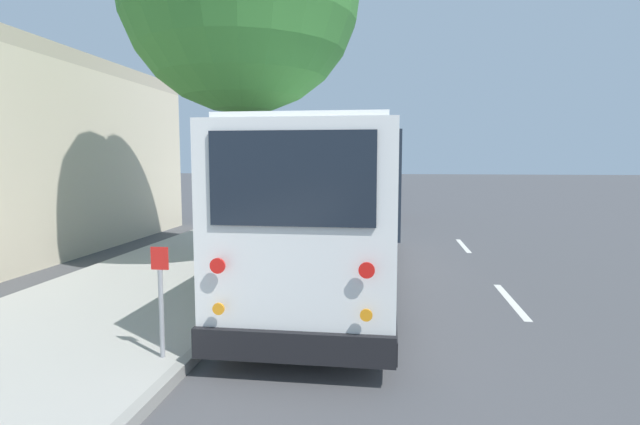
{
  "coord_description": "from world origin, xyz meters",
  "views": [
    {
      "loc": [
        -11.97,
        -0.71,
        2.59
      ],
      "look_at": [
        0.12,
        0.96,
        1.3
      ],
      "focal_mm": 28.0,
      "sensor_mm": 36.0,
      "label": 1
    }
  ],
  "objects_px": {
    "sign_post_near": "(161,301)",
    "sign_post_far": "(202,269)",
    "parked_sedan_blue": "(364,193)",
    "parked_sedan_gray": "(372,187)",
    "parked_sedan_silver": "(375,182)",
    "parked_sedan_maroon": "(358,204)",
    "parked_sedan_navy": "(377,179)",
    "shuttle_bus": "(338,198)"
  },
  "relations": [
    {
      "from": "parked_sedan_silver",
      "to": "shuttle_bus",
      "type": "bearing_deg",
      "value": 179.18
    },
    {
      "from": "parked_sedan_blue",
      "to": "parked_sedan_gray",
      "type": "xyz_separation_m",
      "value": [
        7.41,
        -0.26,
        -0.02
      ]
    },
    {
      "from": "parked_sedan_gray",
      "to": "parked_sedan_navy",
      "type": "height_order",
      "value": "parked_sedan_navy"
    },
    {
      "from": "parked_sedan_navy",
      "to": "sign_post_near",
      "type": "height_order",
      "value": "sign_post_near"
    },
    {
      "from": "parked_sedan_blue",
      "to": "parked_sedan_gray",
      "type": "relative_size",
      "value": 0.91
    },
    {
      "from": "parked_sedan_navy",
      "to": "parked_sedan_maroon",
      "type": "bearing_deg",
      "value": -177.84
    },
    {
      "from": "parked_sedan_navy",
      "to": "sign_post_far",
      "type": "height_order",
      "value": "sign_post_far"
    },
    {
      "from": "parked_sedan_silver",
      "to": "sign_post_far",
      "type": "bearing_deg",
      "value": 176.55
    },
    {
      "from": "parked_sedan_blue",
      "to": "sign_post_near",
      "type": "bearing_deg",
      "value": 175.52
    },
    {
      "from": "parked_sedan_gray",
      "to": "sign_post_near",
      "type": "distance_m",
      "value": 31.52
    },
    {
      "from": "parked_sedan_silver",
      "to": "sign_post_far",
      "type": "distance_m",
      "value": 37.06
    },
    {
      "from": "sign_post_near",
      "to": "parked_sedan_blue",
      "type": "bearing_deg",
      "value": -3.08
    },
    {
      "from": "parked_sedan_maroon",
      "to": "sign_post_near",
      "type": "distance_m",
      "value": 16.67
    },
    {
      "from": "parked_sedan_navy",
      "to": "sign_post_far",
      "type": "bearing_deg",
      "value": -179.53
    },
    {
      "from": "parked_sedan_blue",
      "to": "sign_post_near",
      "type": "height_order",
      "value": "sign_post_near"
    },
    {
      "from": "parked_sedan_blue",
      "to": "parked_sedan_silver",
      "type": "height_order",
      "value": "parked_sedan_silver"
    },
    {
      "from": "parked_sedan_gray",
      "to": "parked_sedan_silver",
      "type": "distance_m",
      "value": 6.92
    },
    {
      "from": "parked_sedan_navy",
      "to": "sign_post_far",
      "type": "distance_m",
      "value": 44.22
    },
    {
      "from": "sign_post_far",
      "to": "sign_post_near",
      "type": "bearing_deg",
      "value": 180.0
    },
    {
      "from": "parked_sedan_maroon",
      "to": "parked_sedan_silver",
      "type": "height_order",
      "value": "parked_sedan_silver"
    },
    {
      "from": "sign_post_near",
      "to": "sign_post_far",
      "type": "height_order",
      "value": "sign_post_far"
    },
    {
      "from": "shuttle_bus",
      "to": "sign_post_near",
      "type": "relative_size",
      "value": 7.48
    },
    {
      "from": "sign_post_far",
      "to": "parked_sedan_blue",
      "type": "bearing_deg",
      "value": -3.26
    },
    {
      "from": "parked_sedan_maroon",
      "to": "parked_sedan_gray",
      "type": "xyz_separation_m",
      "value": [
        14.86,
        -0.17,
        -0.02
      ]
    },
    {
      "from": "parked_sedan_silver",
      "to": "sign_post_far",
      "type": "xyz_separation_m",
      "value": [
        -37.03,
        1.57,
        0.35
      ]
    },
    {
      "from": "parked_sedan_blue",
      "to": "parked_sedan_silver",
      "type": "bearing_deg",
      "value": -2.51
    },
    {
      "from": "parked_sedan_blue",
      "to": "parked_sedan_navy",
      "type": "distance_m",
      "value": 21.5
    },
    {
      "from": "parked_sedan_navy",
      "to": "sign_post_near",
      "type": "relative_size",
      "value": 3.34
    },
    {
      "from": "parked_sedan_blue",
      "to": "sign_post_near",
      "type": "distance_m",
      "value": 24.1
    },
    {
      "from": "parked_sedan_gray",
      "to": "parked_sedan_maroon",
      "type": "bearing_deg",
      "value": 174.82
    },
    {
      "from": "sign_post_near",
      "to": "parked_sedan_silver",
      "type": "bearing_deg",
      "value": -2.34
    },
    {
      "from": "parked_sedan_maroon",
      "to": "parked_sedan_blue",
      "type": "height_order",
      "value": "parked_sedan_maroon"
    },
    {
      "from": "parked_sedan_gray",
      "to": "sign_post_near",
      "type": "xyz_separation_m",
      "value": [
        -31.48,
        1.55,
        0.28
      ]
    },
    {
      "from": "parked_sedan_navy",
      "to": "parked_sedan_gray",
      "type": "bearing_deg",
      "value": -177.5
    },
    {
      "from": "shuttle_bus",
      "to": "sign_post_near",
      "type": "xyz_separation_m",
      "value": [
        -4.88,
        1.69,
        -0.91
      ]
    },
    {
      "from": "parked_sedan_silver",
      "to": "parked_sedan_maroon",
      "type": "bearing_deg",
      "value": 178.5
    },
    {
      "from": "parked_sedan_silver",
      "to": "sign_post_far",
      "type": "relative_size",
      "value": 2.72
    },
    {
      "from": "shuttle_bus",
      "to": "parked_sedan_gray",
      "type": "distance_m",
      "value": 26.63
    },
    {
      "from": "shuttle_bus",
      "to": "sign_post_far",
      "type": "bearing_deg",
      "value": 154.35
    },
    {
      "from": "shuttle_bus",
      "to": "parked_sedan_navy",
      "type": "bearing_deg",
      "value": 0.24
    },
    {
      "from": "parked_sedan_blue",
      "to": "sign_post_far",
      "type": "relative_size",
      "value": 2.64
    },
    {
      "from": "parked_sedan_maroon",
      "to": "parked_sedan_gray",
      "type": "relative_size",
      "value": 1.02
    }
  ]
}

